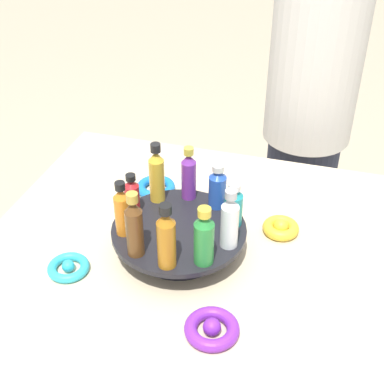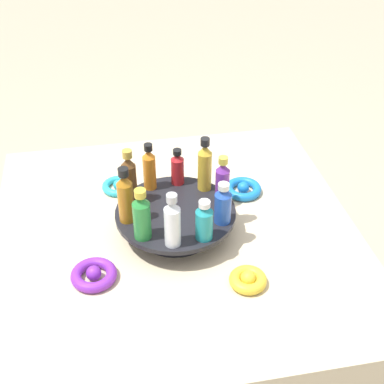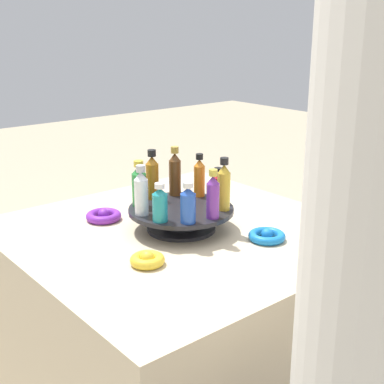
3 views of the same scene
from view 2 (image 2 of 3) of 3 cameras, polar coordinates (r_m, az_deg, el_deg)
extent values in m
cube|color=beige|center=(1.64, -1.46, -14.72)|extent=(0.91, 0.91, 0.79)
cylinder|color=black|center=(1.35, -1.72, -4.04)|extent=(0.20, 0.20, 0.01)
cylinder|color=black|center=(1.33, -1.74, -3.15)|extent=(0.10, 0.10, 0.04)
cylinder|color=black|center=(1.32, -1.76, -2.21)|extent=(0.30, 0.30, 0.01)
cylinder|color=gold|center=(1.36, 1.36, 2.25)|extent=(0.04, 0.04, 0.11)
cone|color=gold|center=(1.32, 1.40, 4.58)|extent=(0.03, 0.03, 0.02)
cylinder|color=black|center=(1.31, 1.41, 5.37)|extent=(0.02, 0.02, 0.02)
cylinder|color=#B21E23|center=(1.39, -1.56, 2.24)|extent=(0.03, 0.03, 0.07)
cone|color=#B21E23|center=(1.36, -1.59, 3.77)|extent=(0.03, 0.03, 0.02)
cylinder|color=black|center=(1.36, -1.60, 4.29)|extent=(0.02, 0.02, 0.01)
cylinder|color=orange|center=(1.37, -4.55, 2.09)|extent=(0.03, 0.03, 0.09)
cone|color=orange|center=(1.34, -4.66, 4.09)|extent=(0.03, 0.03, 0.02)
cylinder|color=black|center=(1.33, -4.70, 4.77)|extent=(0.02, 0.02, 0.02)
cylinder|color=brown|center=(1.32, -6.67, 0.89)|extent=(0.04, 0.04, 0.11)
cone|color=brown|center=(1.28, -6.87, 3.24)|extent=(0.03, 0.03, 0.02)
cylinder|color=#B79338|center=(1.27, -6.94, 4.05)|extent=(0.02, 0.02, 0.02)
cylinder|color=#AD6B19|center=(1.26, -7.06, -1.08)|extent=(0.04, 0.04, 0.11)
cone|color=#AD6B19|center=(1.23, -7.28, 1.30)|extent=(0.04, 0.04, 0.02)
cylinder|color=black|center=(1.21, -7.35, 2.11)|extent=(0.02, 0.02, 0.02)
cylinder|color=#288438|center=(1.21, -5.35, -3.04)|extent=(0.04, 0.04, 0.09)
cone|color=#288438|center=(1.18, -5.51, -0.88)|extent=(0.04, 0.04, 0.02)
cylinder|color=gold|center=(1.17, -5.56, -0.15)|extent=(0.03, 0.03, 0.02)
cylinder|color=silver|center=(1.19, -2.09, -3.73)|extent=(0.04, 0.04, 0.10)
cone|color=silver|center=(1.15, -2.16, -1.45)|extent=(0.04, 0.04, 0.02)
cylinder|color=#B2B2B7|center=(1.14, -2.18, -0.67)|extent=(0.02, 0.02, 0.02)
cylinder|color=teal|center=(1.21, 1.30, -3.52)|extent=(0.04, 0.04, 0.07)
cone|color=teal|center=(1.18, 1.33, -1.85)|extent=(0.04, 0.04, 0.02)
cylinder|color=silver|center=(1.18, 1.34, -1.29)|extent=(0.03, 0.03, 0.01)
cylinder|color=#234CAD|center=(1.26, 3.30, -1.73)|extent=(0.04, 0.04, 0.08)
cone|color=#234CAD|center=(1.23, 3.37, 0.00)|extent=(0.04, 0.04, 0.02)
cylinder|color=silver|center=(1.22, 3.40, 0.59)|extent=(0.03, 0.03, 0.01)
cylinder|color=#702D93|center=(1.31, 3.24, 0.56)|extent=(0.03, 0.03, 0.10)
cone|color=#702D93|center=(1.28, 3.33, 2.68)|extent=(0.03, 0.03, 0.02)
cylinder|color=gold|center=(1.27, 3.36, 3.39)|extent=(0.02, 0.02, 0.02)
torus|color=blue|center=(1.48, 5.47, 0.33)|extent=(0.10, 0.10, 0.02)
sphere|color=blue|center=(1.48, 5.48, 0.48)|extent=(0.03, 0.03, 0.03)
torus|color=#2DB7CC|center=(1.51, -7.88, 0.64)|extent=(0.09, 0.09, 0.02)
sphere|color=#2DB7CC|center=(1.50, -7.90, 0.76)|extent=(0.03, 0.03, 0.03)
torus|color=purple|center=(1.24, -10.42, -8.68)|extent=(0.11, 0.11, 0.02)
sphere|color=purple|center=(1.24, -10.45, -8.52)|extent=(0.03, 0.03, 0.03)
torus|color=gold|center=(1.22, 5.99, -9.30)|extent=(0.09, 0.09, 0.03)
sphere|color=gold|center=(1.22, 6.00, -9.14)|extent=(0.04, 0.04, 0.04)
camera|label=1|loc=(1.03, -58.22, 15.88)|focal=50.00mm
camera|label=3|loc=(1.31, 68.43, -1.91)|focal=50.00mm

